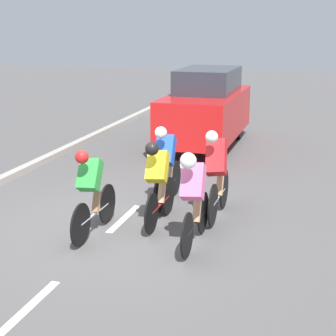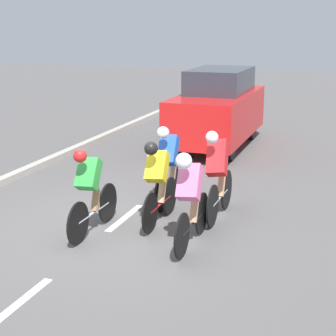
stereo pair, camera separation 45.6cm
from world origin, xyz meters
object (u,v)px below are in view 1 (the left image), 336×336
(cyclist_red, at_px, (217,172))
(cyclist_green, at_px, (91,190))
(cyclist_yellow, at_px, (158,181))
(support_car, at_px, (206,108))
(cyclist_pink, at_px, (194,196))
(cyclist_blue, at_px, (166,163))

(cyclist_red, bearing_deg, cyclist_green, 38.37)
(cyclist_yellow, distance_m, support_car, 6.04)
(cyclist_pink, xyz_separation_m, support_car, (1.31, -6.74, 0.24))
(cyclist_green, bearing_deg, cyclist_yellow, -139.14)
(cyclist_blue, bearing_deg, cyclist_yellow, 99.63)
(cyclist_blue, distance_m, support_car, 4.97)
(cyclist_yellow, distance_m, cyclist_pink, 1.07)
(cyclist_yellow, relative_size, cyclist_green, 0.95)
(cyclist_green, bearing_deg, support_car, -92.66)
(cyclist_blue, relative_size, cyclist_red, 1.02)
(cyclist_red, height_order, cyclist_green, cyclist_red)
(cyclist_pink, distance_m, support_car, 6.87)
(cyclist_green, xyz_separation_m, support_car, (-0.31, -6.75, 0.30))
(cyclist_blue, relative_size, support_car, 0.41)
(cyclist_pink, height_order, support_car, support_car)
(cyclist_red, height_order, cyclist_pink, cyclist_red)
(cyclist_red, xyz_separation_m, cyclist_pink, (0.08, 1.34, -0.01))
(cyclist_pink, distance_m, cyclist_green, 1.62)
(cyclist_yellow, height_order, cyclist_red, cyclist_red)
(cyclist_pink, relative_size, cyclist_green, 0.99)
(cyclist_red, relative_size, cyclist_pink, 0.99)
(cyclist_yellow, height_order, cyclist_green, cyclist_yellow)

